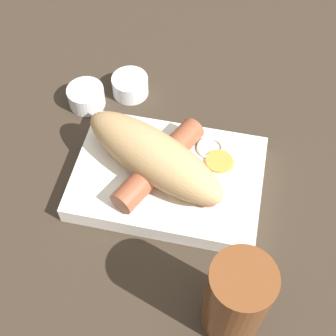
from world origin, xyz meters
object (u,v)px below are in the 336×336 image
object	(u,v)px
food_tray	(168,178)
bread_roll	(153,157)
condiment_cup_near	(130,86)
condiment_cup_far	(86,97)
sausage	(159,163)
drink_glass	(236,300)

from	to	relation	value
food_tray	bread_roll	distance (m)	0.05
condiment_cup_near	condiment_cup_far	bearing A→B (deg)	-148.93
food_tray	condiment_cup_far	world-z (taller)	condiment_cup_far
sausage	drink_glass	xyz separation A→B (m)	(0.11, -0.16, 0.02)
condiment_cup_far	condiment_cup_near	bearing A→B (deg)	31.07
bread_roll	condiment_cup_near	distance (m)	0.17
drink_glass	condiment_cup_near	bearing A→B (deg)	122.15
condiment_cup_near	condiment_cup_far	size ratio (longest dim) A/B	1.00
sausage	condiment_cup_near	xyz separation A→B (m)	(-0.08, 0.14, -0.03)
food_tray	condiment_cup_far	xyz separation A→B (m)	(-0.14, 0.11, -0.00)
food_tray	drink_glass	bearing A→B (deg)	-56.88
condiment_cup_near	sausage	bearing A→B (deg)	-61.96
bread_roll	condiment_cup_far	distance (m)	0.17
bread_roll	drink_glass	bearing A→B (deg)	-52.23
bread_roll	drink_glass	size ratio (longest dim) A/B	1.67
bread_roll	drink_glass	world-z (taller)	drink_glass
food_tray	drink_glass	size ratio (longest dim) A/B	1.90
food_tray	sausage	size ratio (longest dim) A/B	1.45
bread_roll	condiment_cup_near	xyz separation A→B (m)	(-0.07, 0.15, -0.04)
condiment_cup_near	condiment_cup_far	world-z (taller)	same
food_tray	bread_roll	size ratio (longest dim) A/B	1.14
condiment_cup_far	drink_glass	bearing A→B (deg)	-47.37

